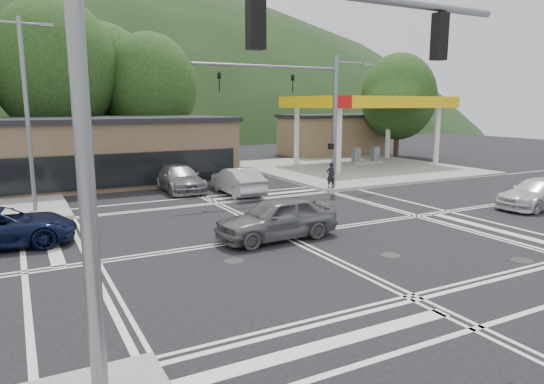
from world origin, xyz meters
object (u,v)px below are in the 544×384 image
car_grey_center (277,218)px  car_northbound (179,178)px  car_silver_east (538,193)px  pedestrian (331,175)px  car_queue_a (238,181)px  car_queue_b (195,161)px

car_grey_center → car_northbound: (-0.12, 12.02, -0.05)m
car_silver_east → car_grey_center: bearing=-98.0°
car_silver_east → car_northbound: car_northbound is taller
car_northbound → pedestrian: 9.11m
car_northbound → car_queue_a: bearing=-45.2°
car_grey_center → car_queue_a: car_grey_center is taller
car_queue_b → pedestrian: 12.56m
pedestrian → car_silver_east: bearing=129.0°
car_queue_b → pedestrian: bearing=105.7°
car_northbound → car_queue_b: bearing=65.4°
car_queue_a → car_northbound: 3.78m
car_northbound → car_silver_east: bearing=-41.4°
car_queue_a → pedestrian: pedestrian is taller
car_queue_a → car_queue_b: car_queue_b is taller
car_silver_east → car_northbound: bearing=-135.8°
pedestrian → car_grey_center: bearing=47.8°
car_silver_east → car_queue_b: size_ratio=1.04×
car_grey_center → car_queue_b: car_grey_center is taller
car_queue_a → car_northbound: bearing=-44.8°
car_grey_center → car_silver_east: 14.39m
car_grey_center → car_northbound: size_ratio=0.91×
car_northbound → pedestrian: size_ratio=3.40×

